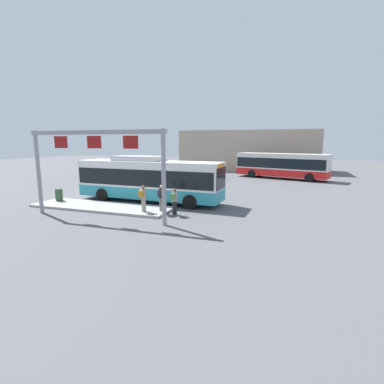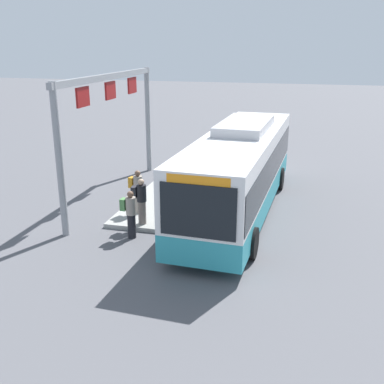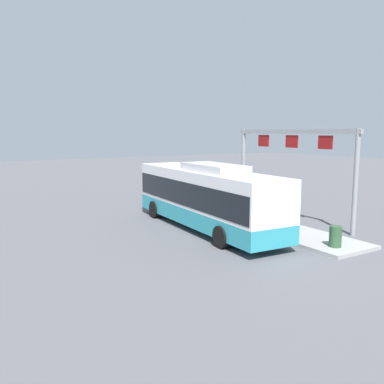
# 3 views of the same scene
# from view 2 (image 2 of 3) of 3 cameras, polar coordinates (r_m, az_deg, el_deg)

# --- Properties ---
(ground_plane) EXTENTS (120.00, 120.00, 0.00)m
(ground_plane) POSITION_cam_2_polar(r_m,az_deg,el_deg) (18.01, 5.78, -2.49)
(ground_plane) COLOR #56565B
(platform_curb) EXTENTS (10.00, 2.80, 0.16)m
(platform_curb) POSITION_cam_2_polar(r_m,az_deg,el_deg) (20.59, -1.61, 0.51)
(platform_curb) COLOR #9E9E99
(platform_curb) RESTS_ON ground
(bus_main) EXTENTS (11.40, 3.09, 3.46)m
(bus_main) POSITION_cam_2_polar(r_m,az_deg,el_deg) (17.46, 5.97, 3.09)
(bus_main) COLOR teal
(bus_main) RESTS_ON ground
(person_boarding) EXTENTS (0.37, 0.55, 1.67)m
(person_boarding) POSITION_cam_2_polar(r_m,az_deg,el_deg) (16.16, -6.42, -1.01)
(person_boarding) COLOR slate
(person_boarding) RESTS_ON platform_curb
(person_waiting_near) EXTENTS (0.41, 0.57, 1.67)m
(person_waiting_near) POSITION_cam_2_polar(r_m,az_deg,el_deg) (17.23, -6.85, 0.20)
(person_waiting_near) COLOR gray
(person_waiting_near) RESTS_ON platform_curb
(person_waiting_mid) EXTENTS (0.36, 0.54, 1.67)m
(person_waiting_mid) POSITION_cam_2_polar(r_m,az_deg,el_deg) (15.44, -7.74, -2.63)
(person_waiting_mid) COLOR black
(person_waiting_mid) RESTS_ON ground
(platform_sign_gantry) EXTENTS (9.04, 0.24, 5.20)m
(platform_sign_gantry) POSITION_cam_2_polar(r_m,az_deg,el_deg) (19.18, -10.06, 10.15)
(platform_sign_gantry) COLOR gray
(platform_sign_gantry) RESTS_ON ground
(trash_bin) EXTENTS (0.52, 0.52, 0.90)m
(trash_bin) POSITION_cam_2_polar(r_m,az_deg,el_deg) (24.11, 1.96, 4.46)
(trash_bin) COLOR #2D5133
(trash_bin) RESTS_ON platform_curb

